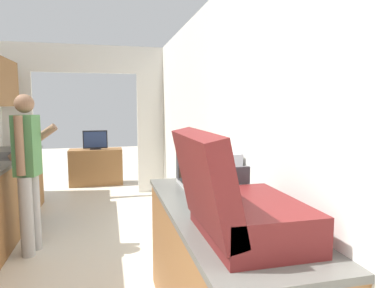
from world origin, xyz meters
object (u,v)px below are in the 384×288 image
at_px(microwave, 207,169).
at_px(book_stack, 214,198).
at_px(range_oven, 2,191).
at_px(person, 28,170).
at_px(tv_cabinet, 96,167).
at_px(suitcase, 235,205).
at_px(television, 95,140).

bearing_deg(microwave, book_stack, -101.23).
bearing_deg(range_oven, person, -61.02).
bearing_deg(tv_cabinet, suitcase, -81.37).
bearing_deg(television, book_stack, -79.46).
xyz_separation_m(suitcase, television, (-0.80, 5.23, -0.19)).
relative_size(range_oven, microwave, 2.19).
bearing_deg(book_stack, suitcase, -97.35).
distance_m(range_oven, suitcase, 3.71).
bearing_deg(book_stack, tv_cabinet, 100.45).
bearing_deg(person, suitcase, -136.02).
distance_m(range_oven, book_stack, 3.28).
relative_size(range_oven, television, 2.30).
bearing_deg(person, television, 1.94).
xyz_separation_m(tv_cabinet, television, (-0.00, -0.04, 0.52)).
bearing_deg(person, microwave, -116.18).
xyz_separation_m(range_oven, person, (0.50, -0.90, 0.42)).
distance_m(range_oven, person, 1.11).
height_order(range_oven, suitcase, suitcase).
bearing_deg(tv_cabinet, person, -100.57).
bearing_deg(range_oven, book_stack, -53.30).
distance_m(microwave, book_stack, 0.48).
bearing_deg(suitcase, range_oven, 120.66).
bearing_deg(range_oven, suitcase, -59.34).
xyz_separation_m(range_oven, tv_cabinet, (1.07, 2.13, -0.11)).
xyz_separation_m(suitcase, book_stack, (0.07, 0.55, -0.12)).
relative_size(suitcase, book_stack, 2.33).
height_order(person, microwave, person).
xyz_separation_m(person, tv_cabinet, (0.57, 3.03, -0.53)).
height_order(suitcase, microwave, suitcase).
distance_m(person, book_stack, 2.22).
bearing_deg(microwave, television, 102.87).
bearing_deg(person, tv_cabinet, 2.09).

